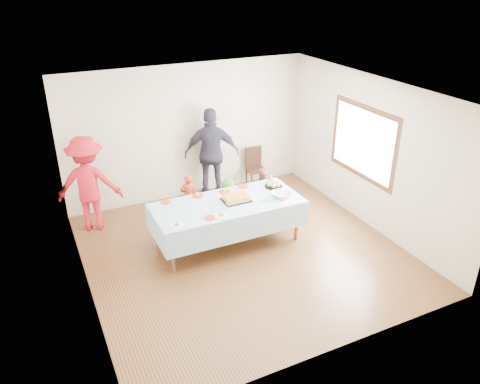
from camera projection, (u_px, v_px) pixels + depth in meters
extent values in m
plane|color=#492D15|center=(243.00, 251.00, 7.88)|extent=(5.00, 5.00, 0.00)
cube|color=beige|center=(188.00, 132.00, 9.32)|extent=(5.00, 0.04, 2.70)
cube|color=beige|center=(340.00, 260.00, 5.26)|extent=(5.00, 0.04, 2.70)
cube|color=beige|center=(77.00, 211.00, 6.32)|extent=(0.04, 5.00, 2.70)
cube|color=beige|center=(370.00, 153.00, 8.26)|extent=(0.04, 5.00, 2.70)
cube|color=white|center=(244.00, 93.00, 6.70)|extent=(5.00, 5.00, 0.04)
cube|color=#472B16|center=(363.00, 142.00, 8.34)|extent=(0.03, 1.75, 1.35)
cylinder|color=brown|center=(172.00, 252.00, 7.19)|extent=(0.06, 0.06, 0.73)
cylinder|color=brown|center=(297.00, 221.00, 8.06)|extent=(0.06, 0.06, 0.73)
cylinder|color=brown|center=(157.00, 227.00, 7.88)|extent=(0.06, 0.06, 0.73)
cylinder|color=brown|center=(273.00, 201.00, 8.75)|extent=(0.06, 0.06, 0.73)
cube|color=brown|center=(227.00, 204.00, 7.80)|extent=(2.40, 1.00, 0.04)
cube|color=white|center=(227.00, 203.00, 7.79)|extent=(2.50, 1.10, 0.01)
cube|color=black|center=(236.00, 200.00, 7.86)|extent=(0.47, 0.36, 0.01)
cube|color=#F3DF5C|center=(236.00, 198.00, 7.84)|extent=(0.40, 0.30, 0.06)
cube|color=#B35F29|center=(236.00, 196.00, 7.83)|extent=(0.40, 0.30, 0.01)
cylinder|color=black|center=(274.00, 186.00, 8.34)|extent=(0.32, 0.32, 0.02)
sphere|color=tan|center=(278.00, 183.00, 8.35)|extent=(0.08, 0.08, 0.08)
sphere|color=tan|center=(274.00, 182.00, 8.40)|extent=(0.08, 0.08, 0.08)
sphere|color=tan|center=(270.00, 183.00, 8.36)|extent=(0.08, 0.08, 0.08)
sphere|color=tan|center=(269.00, 185.00, 8.29)|extent=(0.08, 0.08, 0.08)
sphere|color=tan|center=(274.00, 186.00, 8.25)|extent=(0.08, 0.08, 0.08)
sphere|color=tan|center=(278.00, 185.00, 8.28)|extent=(0.08, 0.08, 0.08)
sphere|color=tan|center=(274.00, 184.00, 8.32)|extent=(0.08, 0.08, 0.08)
imported|color=silver|center=(282.00, 195.00, 7.97)|extent=(0.33, 0.33, 0.08)
cone|color=white|center=(271.00, 178.00, 8.49)|extent=(0.10, 0.10, 0.18)
cylinder|color=red|center=(166.00, 202.00, 7.79)|extent=(0.16, 0.16, 0.01)
cylinder|color=red|center=(198.00, 196.00, 8.01)|extent=(0.20, 0.20, 0.01)
cylinder|color=red|center=(225.00, 192.00, 8.15)|extent=(0.20, 0.20, 0.01)
cylinder|color=red|center=(243.00, 186.00, 8.35)|extent=(0.20, 0.20, 0.01)
cylinder|color=red|center=(210.00, 218.00, 7.31)|extent=(0.17, 0.17, 0.01)
cylinder|color=white|center=(177.00, 226.00, 7.09)|extent=(0.21, 0.21, 0.01)
cylinder|color=white|center=(221.00, 216.00, 7.36)|extent=(0.22, 0.22, 0.01)
cylinder|color=white|center=(283.00, 201.00, 7.82)|extent=(0.23, 0.23, 0.01)
cylinder|color=black|center=(252.00, 182.00, 9.93)|extent=(0.03, 0.03, 0.38)
cylinder|color=black|center=(266.00, 180.00, 10.03)|extent=(0.03, 0.03, 0.38)
cylinder|color=black|center=(246.00, 177.00, 10.20)|extent=(0.03, 0.03, 0.38)
cylinder|color=black|center=(260.00, 175.00, 10.30)|extent=(0.03, 0.03, 0.38)
cube|color=black|center=(256.00, 170.00, 10.02)|extent=(0.41, 0.41, 0.04)
cube|color=black|center=(253.00, 156.00, 10.06)|extent=(0.37, 0.07, 0.44)
imported|color=red|center=(189.00, 196.00, 8.78)|extent=(0.35, 0.26, 0.88)
imported|color=#3D7727|center=(229.00, 201.00, 8.60)|extent=(0.50, 0.41, 0.87)
imported|color=#AC6450|center=(261.00, 191.00, 8.92)|extent=(0.46, 0.36, 0.93)
imported|color=red|center=(89.00, 184.00, 8.24)|extent=(1.27, 0.94, 1.75)
imported|color=#2D2C3D|center=(212.00, 154.00, 9.40)|extent=(1.19, 0.81, 1.87)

